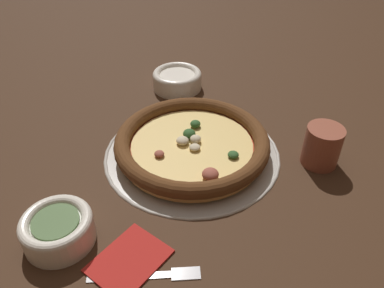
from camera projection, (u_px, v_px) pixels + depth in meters
The scene contains 8 objects.
ground_plane at pixel (192, 153), 0.81m from camera, with size 3.00×3.00×0.00m, color #3D2616.
pizza_tray at pixel (192, 152), 0.81m from camera, with size 0.38×0.38×0.01m.
pizza at pixel (192, 143), 0.79m from camera, with size 0.33×0.33×0.04m.
bowl_near at pixel (177, 79), 1.02m from camera, with size 0.13×0.13×0.05m.
bowl_far at pixel (58, 228), 0.61m from camera, with size 0.12×0.12×0.05m.
drinking_cup at pixel (322, 146), 0.76m from camera, with size 0.07×0.07×0.09m.
napkin at pixel (129, 260), 0.59m from camera, with size 0.14×0.13×0.01m.
fork at pixel (151, 275), 0.57m from camera, with size 0.16×0.10×0.00m.
Camera 1 is at (0.33, 0.53, 0.51)m, focal length 35.00 mm.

